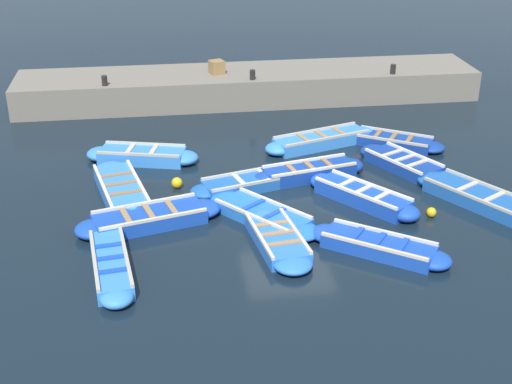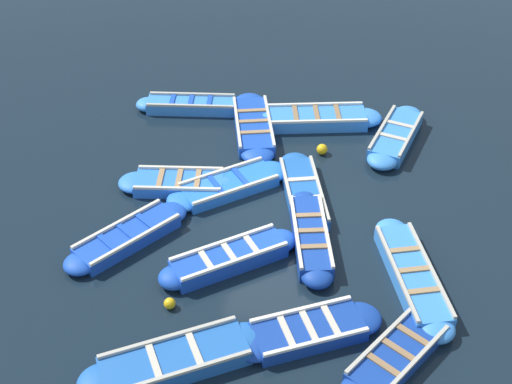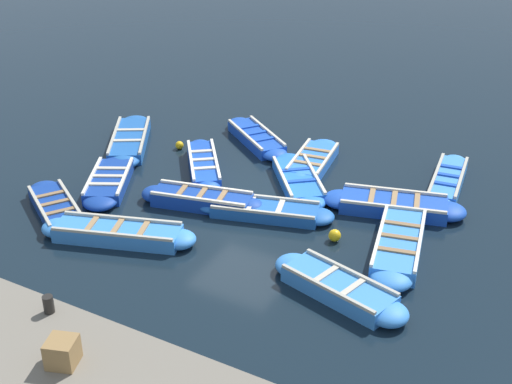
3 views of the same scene
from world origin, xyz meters
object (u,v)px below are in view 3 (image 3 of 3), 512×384
wooden_crate (62,352)px  boat_mid_row (202,200)px  boat_stern_in (399,244)px  boat_tucked (313,161)px  boat_far_corner (56,208)px  boat_outer_left (448,181)px  buoy_yellow_far (335,235)px  boat_near_quay (265,211)px  boat_end_of_row (256,138)px  boat_inner_gap (394,205)px  boat_alongside (118,233)px  boat_drifting (204,166)px  boat_bow_out (339,288)px  boat_centre (298,180)px  buoy_orange_near (179,145)px  boat_outer_right (130,140)px  boat_broadside (109,181)px  bollard_mid_north (48,304)px

wooden_crate → boat_mid_row: bearing=-165.0°
boat_stern_in → wooden_crate: size_ratio=8.30×
boat_tucked → boat_far_corner: bearing=-39.2°
boat_outer_left → buoy_yellow_far: 4.49m
boat_near_quay → boat_mid_row: 1.74m
boat_end_of_row → boat_inner_gap: (2.12, 5.27, 0.01)m
boat_outer_left → boat_mid_row: 6.89m
boat_mid_row → boat_alongside: size_ratio=0.88×
boat_drifting → boat_bow_out: (3.67, 5.79, -0.01)m
boat_centre → buoy_orange_near: size_ratio=12.80×
boat_bow_out → boat_outer_right: (-4.14, -8.83, -0.02)m
boat_drifting → boat_mid_row: size_ratio=0.92×
boat_outer_left → boat_inner_gap: (2.08, -0.86, 0.01)m
boat_outer_left → boat_stern_in: 3.85m
boat_stern_in → boat_end_of_row: bearing=-122.8°
boat_tucked → boat_centre: (1.29, 0.15, -0.01)m
boat_near_quay → buoy_orange_near: size_ratio=14.45×
boat_bow_out → boat_inner_gap: size_ratio=0.92×
boat_outer_right → boat_broadside: bearing=26.0°
boat_bow_out → boat_outer_right: bearing=-115.1°
boat_tucked → bollard_mid_north: bollard_mid_north is taller
boat_tucked → boat_bow_out: boat_bow_out is taller
boat_tucked → bollard_mid_north: bearing=-4.4°
boat_bow_out → wooden_crate: (5.37, -2.76, 1.13)m
boat_drifting → boat_stern_in: (1.32, 6.35, -0.01)m
buoy_orange_near → boat_near_quay: bearing=61.0°
boat_broadside → buoy_yellow_far: (-0.40, 6.65, -0.01)m
boat_centre → buoy_orange_near: bearing=-95.4°
boat_outer_right → buoy_yellow_far: 8.16m
buoy_yellow_far → boat_broadside: bearing=-86.6°
boat_alongside → buoy_orange_near: boat_alongside is taller
boat_broadside → boat_mid_row: size_ratio=0.95×
boat_near_quay → boat_inner_gap: (-1.83, 2.83, 0.03)m
boat_centre → boat_outer_right: (0.12, -5.80, 0.02)m
boat_outer_left → bollard_mid_north: 11.65m
boat_drifting → buoy_yellow_far: (1.65, 4.84, -0.05)m
buoy_orange_near → buoy_yellow_far: 6.90m
boat_tucked → boat_alongside: size_ratio=0.84×
boat_inner_gap → buoy_orange_near: boat_inner_gap is taller
boat_far_corner → boat_outer_left: size_ratio=0.92×
boat_bow_out → boat_mid_row: 5.09m
boat_outer_left → boat_broadside: 9.46m
wooden_crate → bollard_mid_north: bearing=-127.9°
boat_far_corner → boat_outer_left: bearing=126.8°
boat_bow_out → wooden_crate: 6.15m
boat_end_of_row → boat_stern_in: boat_stern_in is taller
boat_alongside → boat_stern_in: size_ratio=0.99×
boat_alongside → bollard_mid_north: bollard_mid_north is taller
boat_drifting → boat_inner_gap: (-0.45, 5.60, -0.02)m
boat_tucked → boat_centre: 1.30m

